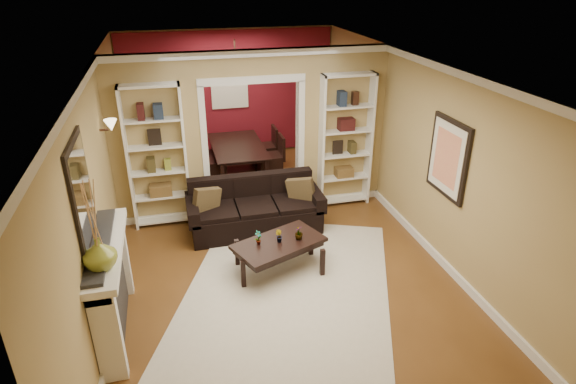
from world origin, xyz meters
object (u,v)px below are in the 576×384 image
object	(u,v)px
sofa	(255,206)
bookshelf_right	(345,141)
dining_table	(240,160)
fireplace	(115,289)
coffee_table	(279,256)
bookshelf_left	(157,158)

from	to	relation	value
sofa	bookshelf_right	distance (m)	1.93
dining_table	bookshelf_right	bearing A→B (deg)	-137.18
fireplace	dining_table	distance (m)	4.71
sofa	fireplace	bearing A→B (deg)	-135.07
bookshelf_right	dining_table	size ratio (longest dim) A/B	1.28
dining_table	coffee_table	bearing A→B (deg)	179.78
fireplace	dining_table	size ratio (longest dim) A/B	0.94
sofa	bookshelf_right	world-z (taller)	bookshelf_right
sofa	dining_table	xyz separation A→B (m)	(0.12, 2.27, -0.10)
bookshelf_left	bookshelf_right	world-z (taller)	same
coffee_table	dining_table	xyz separation A→B (m)	(0.01, 3.48, 0.09)
coffee_table	bookshelf_right	distance (m)	2.56
sofa	dining_table	distance (m)	2.28
dining_table	fireplace	bearing A→B (deg)	153.89
sofa	fireplace	xyz separation A→B (m)	(-1.95, -1.95, 0.17)
coffee_table	bookshelf_right	xyz separation A→B (m)	(1.58, 1.79, 0.92)
bookshelf_right	dining_table	world-z (taller)	bookshelf_right
sofa	coffee_table	bearing A→B (deg)	-85.14
coffee_table	fireplace	size ratio (longest dim) A/B	0.71
bookshelf_left	bookshelf_right	size ratio (longest dim) A/B	1.00
coffee_table	dining_table	bearing A→B (deg)	67.10
sofa	coffee_table	distance (m)	1.23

